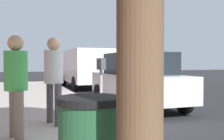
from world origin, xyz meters
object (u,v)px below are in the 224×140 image
pedestrian_bystander (16,78)px  parked_sedan_near (137,80)px  pedestrian_at_meter (54,73)px  parking_meter (101,76)px  parked_van_far (85,66)px

pedestrian_bystander → parked_sedan_near: (3.05, -3.68, -0.30)m
pedestrian_at_meter → parked_sedan_near: (2.12, -2.93, -0.35)m
parking_meter → parked_van_far: 9.40m
pedestrian_bystander → parked_sedan_near: size_ratio=0.40×
pedestrian_bystander → parked_sedan_near: bearing=26.5°
pedestrian_bystander → parked_van_far: bearing=56.9°
parking_meter → pedestrian_bystander: 2.03m
pedestrian_at_meter → pedestrian_bystander: bearing=-146.2°
parked_sedan_near → parked_van_far: size_ratio=0.85×
pedestrian_at_meter → pedestrian_bystander: size_ratio=1.04×
pedestrian_at_meter → pedestrian_bystander: 1.19m
pedestrian_bystander → parked_van_far: parked_van_far is taller
pedestrian_at_meter → parked_sedan_near: size_ratio=0.42×
pedestrian_at_meter → parked_sedan_near: pedestrian_at_meter is taller
parked_van_far → parked_sedan_near: bearing=180.0°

